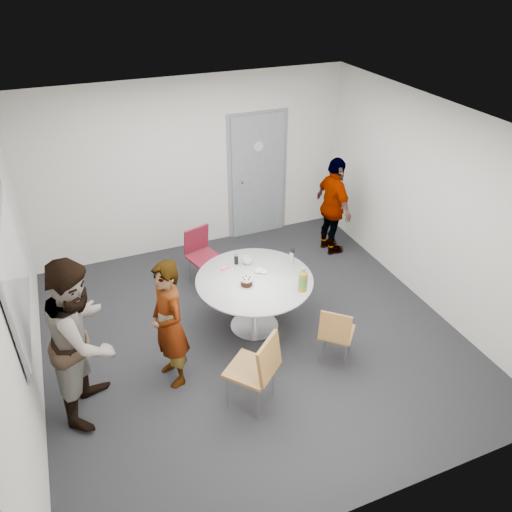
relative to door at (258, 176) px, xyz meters
name	(u,v)px	position (x,y,z in m)	size (l,w,h in m)	color
floor	(251,335)	(-1.10, -2.48, -1.03)	(5.00, 5.00, 0.00)	black
ceiling	(250,127)	(-1.10, -2.48, 1.67)	(5.00, 5.00, 0.00)	silver
wall_back	(191,167)	(-1.10, 0.02, 0.32)	(5.00, 5.00, 0.00)	silver
wall_left	(12,293)	(-3.60, -2.48, 0.32)	(5.00, 5.00, 0.00)	silver
wall_right	(430,207)	(1.40, -2.48, 0.32)	(5.00, 5.00, 0.00)	silver
wall_front	(375,403)	(-1.10, -4.98, 0.32)	(5.00, 5.00, 0.00)	silver
door	(258,176)	(0.00, 0.00, 0.00)	(1.02, 0.17, 2.12)	slate
whiteboard	(14,273)	(-3.56, -2.28, 0.42)	(0.04, 1.90, 1.25)	gray
table	(257,286)	(-0.98, -2.35, -0.38)	(1.45, 1.45, 1.07)	silver
chair_near_left	(259,366)	(-1.45, -3.57, -0.45)	(0.65, 0.65, 0.94)	brown
chair_near_right	(336,331)	(-0.38, -3.30, -0.55)	(0.54, 0.55, 0.78)	brown
chair_far	(201,251)	(-1.32, -1.09, -0.50)	(0.51, 0.54, 0.86)	maroon
person_main	(169,325)	(-2.19, -2.83, -0.25)	(0.56, 0.37, 1.55)	#A5C6EA
person_left	(83,338)	(-3.05, -2.87, -0.11)	(0.89, 0.69, 1.83)	white
person_right	(333,207)	(0.85, -1.03, -0.24)	(0.93, 0.39, 1.58)	black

